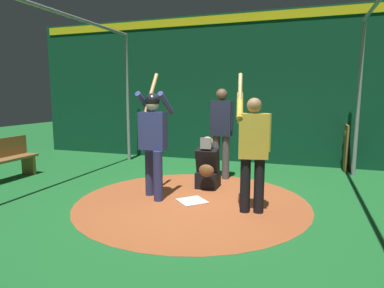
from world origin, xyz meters
The scene contains 10 objects.
ground_plane centered at (0.00, 0.00, 0.00)m, with size 27.62×27.62×0.00m, color #1E6B2D.
dirt_circle centered at (0.00, 0.00, 0.00)m, with size 3.76×3.76×0.01m, color #AD562D.
home_plate centered at (0.00, 0.00, 0.01)m, with size 0.42×0.42×0.01m, color white.
batter centered at (0.00, -0.68, 1.06)m, with size 0.68×0.49×2.10m.
catcher centered at (-0.84, 0.02, 0.38)m, with size 0.58×0.40×0.97m.
umpire centered at (-1.62, 0.08, 1.05)m, with size 0.23×0.49×1.85m.
visitor centered at (0.18, 0.99, 0.98)m, with size 0.55×0.55×2.05m.
back_wall centered at (-3.59, 0.00, 1.88)m, with size 0.23×11.62×3.74m.
cage_frame centered at (0.00, 0.00, 2.26)m, with size 5.66×5.53×3.27m.
bat_rack centered at (-3.34, 2.61, 0.50)m, with size 0.70×0.21×1.05m.
Camera 1 is at (4.95, 1.69, 1.73)m, focal length 31.17 mm.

